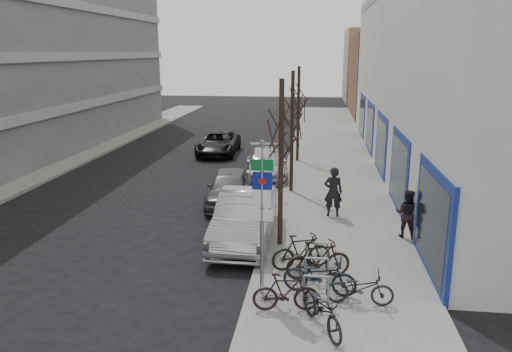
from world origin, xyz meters
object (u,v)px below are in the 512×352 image
(lane_car, at_px, (219,143))
(bike_near_left, at_px, (323,306))
(bike_rack, at_px, (316,268))
(bike_far_inner, at_px, (318,259))
(bike_near_right, at_px, (286,292))
(meter_back, at_px, (287,156))
(pedestrian_near, at_px, (333,192))
(pedestrian_far, at_px, (407,213))
(meter_front, at_px, (265,226))
(parked_car_mid, at_px, (230,187))
(bike_mid_curb, at_px, (320,273))
(highway_sign_pole, at_px, (262,209))
(parked_car_back, at_px, (266,164))
(meter_mid, at_px, (279,182))
(parked_car_front, at_px, (245,218))
(tree_near, at_px, (281,124))
(tree_far, at_px, (299,92))
(tree_mid, at_px, (292,103))
(bike_far_curb, at_px, (360,285))
(bike_mid_inner, at_px, (301,251))

(lane_car, bearing_deg, bike_near_left, -73.86)
(bike_rack, xyz_separation_m, bike_far_inner, (0.05, 0.50, 0.06))
(bike_near_right, bearing_deg, meter_back, -4.08)
(pedestrian_near, bearing_deg, lane_car, -61.67)
(pedestrian_near, distance_m, pedestrian_far, 3.11)
(meter_front, distance_m, meter_back, 11.00)
(meter_back, height_order, pedestrian_far, pedestrian_far)
(meter_front, relative_size, parked_car_mid, 0.29)
(meter_front, relative_size, bike_far_inner, 0.68)
(meter_front, height_order, bike_near_left, meter_front)
(bike_mid_curb, height_order, lane_car, lane_car)
(bike_near_left, distance_m, bike_near_right, 1.14)
(highway_sign_pole, distance_m, parked_car_back, 12.99)
(meter_mid, xyz_separation_m, meter_back, (0.00, 5.50, 0.00))
(bike_near_right, bearing_deg, bike_far_inner, -29.66)
(parked_car_front, relative_size, pedestrian_near, 2.67)
(highway_sign_pole, relative_size, bike_mid_curb, 2.18)
(tree_near, distance_m, parked_car_front, 3.51)
(bike_rack, distance_m, meter_back, 13.50)
(tree_near, relative_size, parked_car_front, 1.07)
(highway_sign_pole, relative_size, pedestrian_near, 2.18)
(tree_far, relative_size, meter_mid, 4.33)
(meter_back, xyz_separation_m, parked_car_mid, (-2.04, -5.88, -0.18))
(lane_car, bearing_deg, tree_near, -72.97)
(meter_mid, bearing_deg, bike_near_left, -79.85)
(parked_car_front, bearing_deg, parked_car_mid, 106.78)
(bike_far_inner, bearing_deg, meter_back, -11.24)
(tree_mid, height_order, parked_car_back, tree_mid)
(tree_far, distance_m, bike_mid_curb, 16.71)
(tree_near, height_order, bike_far_curb, tree_near)
(tree_mid, bearing_deg, parked_car_front, -101.41)
(tree_near, bearing_deg, bike_rack, -67.52)
(bike_mid_inner, xyz_separation_m, pedestrian_far, (3.44, 3.02, 0.30))
(highway_sign_pole, height_order, bike_far_inner, highway_sign_pole)
(meter_front, bearing_deg, tree_mid, 86.32)
(meter_back, height_order, bike_near_right, meter_back)
(bike_near_right, height_order, bike_far_curb, bike_far_curb)
(highway_sign_pole, height_order, bike_mid_inner, highway_sign_pole)
(bike_far_curb, bearing_deg, bike_near_left, 145.90)
(parked_car_mid, xyz_separation_m, parked_car_back, (1.08, 4.68, -0.01))
(bike_near_right, bearing_deg, parked_car_front, 11.90)
(meter_front, relative_size, bike_near_left, 0.66)
(bike_mid_inner, bearing_deg, bike_mid_curb, 178.64)
(meter_back, bearing_deg, parked_car_back, -128.90)
(bike_rack, distance_m, parked_car_mid, 8.38)
(bike_mid_inner, height_order, bike_far_inner, bike_far_inner)
(pedestrian_far, bearing_deg, meter_back, -40.60)
(tree_far, bearing_deg, parked_car_back, -110.95)
(highway_sign_pole, relative_size, tree_mid, 0.76)
(meter_mid, height_order, bike_far_curb, meter_mid)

